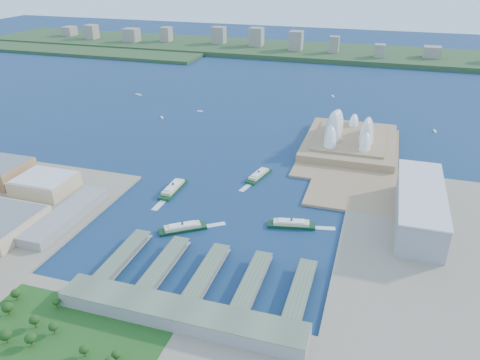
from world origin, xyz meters
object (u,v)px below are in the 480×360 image
(opera_house, at_px, (352,127))
(ferry_a, at_px, (173,187))
(ferry_b, at_px, (259,174))
(ferry_d, at_px, (291,222))
(toaster_building, at_px, (420,206))
(ferry_c, at_px, (182,226))

(opera_house, bearing_deg, ferry_a, -132.49)
(ferry_b, relative_size, ferry_d, 0.99)
(toaster_building, height_order, ferry_b, toaster_building)
(opera_house, relative_size, toaster_building, 1.16)
(toaster_building, relative_size, ferry_c, 3.10)
(ferry_a, bearing_deg, ferry_b, 37.71)
(ferry_b, bearing_deg, opera_house, 67.03)
(ferry_a, relative_size, ferry_c, 1.10)
(toaster_building, bearing_deg, ferry_c, -159.22)
(opera_house, distance_m, ferry_c, 323.79)
(ferry_c, bearing_deg, ferry_d, -104.01)
(ferry_a, distance_m, ferry_d, 158.86)
(opera_house, xyz_separation_m, toaster_building, (90.00, -200.00, -11.50))
(ferry_a, relative_size, ferry_b, 1.11)
(ferry_b, bearing_deg, ferry_c, -93.02)
(ferry_c, distance_m, ferry_d, 114.55)
(opera_house, height_order, ferry_b, opera_house)
(ferry_a, distance_m, ferry_b, 112.25)
(toaster_building, xyz_separation_m, ferry_d, (-127.17, -47.20, -15.76))
(ferry_c, bearing_deg, toaster_building, -104.50)
(opera_house, bearing_deg, ferry_c, -116.49)
(ferry_b, xyz_separation_m, ferry_d, (64.71, -106.15, 0.03))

